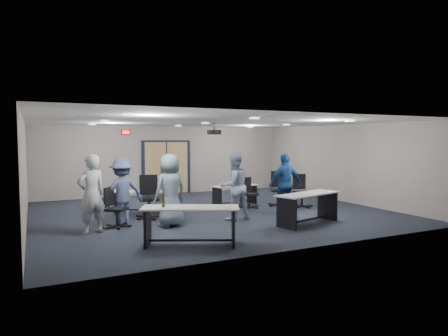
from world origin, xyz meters
name	(u,v)px	position (x,y,z in m)	size (l,w,h in m)	color
floor	(212,212)	(0.00, 0.00, 0.00)	(10.00, 10.00, 0.00)	black
back_wall	(166,160)	(0.00, 4.50, 1.35)	(10.00, 0.04, 2.70)	gray
front_wall	(305,181)	(0.00, -4.50, 1.35)	(10.00, 0.04, 2.70)	gray
left_wall	(25,173)	(-5.00, 0.00, 1.35)	(0.04, 9.00, 2.70)	gray
right_wall	(342,163)	(5.00, 0.00, 1.35)	(0.04, 9.00, 2.70)	gray
ceiling	(212,122)	(0.00, 0.00, 2.70)	(10.00, 9.00, 0.04)	white
double_door	(166,168)	(0.00, 4.46, 1.05)	(2.00, 0.07, 2.20)	black
exit_sign	(126,132)	(-1.60, 4.44, 2.45)	(0.32, 0.07, 0.18)	black
ceiling_projector	(214,132)	(0.30, 0.50, 2.40)	(0.35, 0.32, 0.37)	black
ceiling_can_lights	(209,123)	(0.00, 0.25, 2.67)	(6.24, 5.74, 0.02)	silver
table_front_left	(190,219)	(-1.96, -3.29, 0.55)	(2.06, 1.42, 1.09)	#ACA9A2
table_front_right	(308,203)	(1.54, -2.61, 0.54)	(2.05, 1.16, 0.79)	#ACA9A2
table_back_left	(141,197)	(-1.94, 0.84, 0.45)	(1.70, 0.99, 0.76)	#ACA9A2
table_back_right	(235,191)	(1.24, 0.90, 0.45)	(1.68, 0.78, 0.66)	#ACA9A2
chair_back_a	(149,197)	(-1.96, -0.15, 0.59)	(0.75, 0.75, 1.19)	black
chair_back_c	(250,193)	(1.36, 0.13, 0.48)	(0.61, 0.61, 0.97)	black
chair_back_d	(279,189)	(2.42, 0.06, 0.56)	(0.71, 0.71, 1.13)	black
chair_loose_left	(117,208)	(-2.99, -0.95, 0.50)	(0.63, 0.63, 1.00)	black
chair_loose_right	(302,191)	(2.95, -0.47, 0.53)	(0.66, 0.66, 1.06)	black
person_gray	(91,194)	(-3.62, -1.32, 0.92)	(0.67, 0.44, 1.83)	#A1A7AF
person_plaid	(170,190)	(-1.75, -1.37, 0.91)	(0.89, 0.58, 1.82)	slate
person_lightblue	(234,186)	(0.06, -1.32, 0.92)	(0.89, 0.69, 1.83)	#99A5CA
person_navy	(285,184)	(1.75, -1.28, 0.88)	(1.04, 0.43, 1.77)	navy
person_back	(122,191)	(-2.78, -0.60, 0.85)	(1.09, 0.63, 1.69)	#434E79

